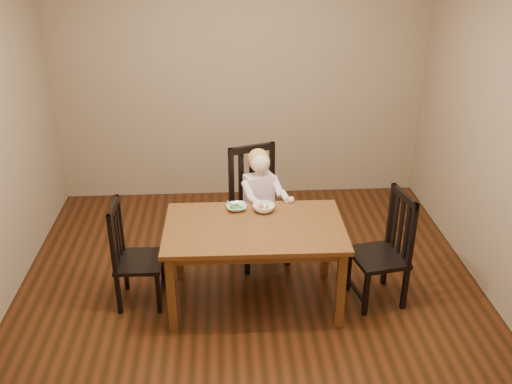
{
  "coord_description": "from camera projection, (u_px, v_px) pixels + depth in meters",
  "views": [
    {
      "loc": [
        -0.19,
        -3.99,
        2.9
      ],
      "look_at": [
        0.06,
        0.25,
        0.84
      ],
      "focal_mm": 40.0,
      "sensor_mm": 36.0,
      "label": 1
    }
  ],
  "objects": [
    {
      "name": "fork",
      "position": [
        232.0,
        206.0,
        4.69
      ],
      "size": [
        0.09,
        0.11,
        0.05
      ],
      "rotation": [
        0.0,
        0.0,
        0.66
      ],
      "color": "silver",
      "rests_on": "bowl_peas"
    },
    {
      "name": "room",
      "position": [
        250.0,
        146.0,
        4.28
      ],
      "size": [
        4.01,
        4.01,
        2.71
      ],
      "color": "#441F0E",
      "rests_on": "ground"
    },
    {
      "name": "bowl_veg",
      "position": [
        264.0,
        208.0,
        4.7
      ],
      "size": [
        0.24,
        0.24,
        0.06
      ],
      "primitive_type": "imported",
      "rotation": [
        0.0,
        0.0,
        0.39
      ],
      "color": "white",
      "rests_on": "dining_table"
    },
    {
      "name": "chair_child",
      "position": [
        257.0,
        207.0,
        5.19
      ],
      "size": [
        0.58,
        0.57,
        1.07
      ],
      "rotation": [
        0.0,
        0.0,
        3.47
      ],
      "color": "black",
      "rests_on": "room"
    },
    {
      "name": "bowl_peas",
      "position": [
        236.0,
        207.0,
        4.72
      ],
      "size": [
        0.18,
        0.18,
        0.04
      ],
      "primitive_type": "imported",
      "rotation": [
        0.0,
        0.0,
        0.11
      ],
      "color": "white",
      "rests_on": "dining_table"
    },
    {
      "name": "chair_right",
      "position": [
        384.0,
        251.0,
        4.62
      ],
      "size": [
        0.47,
        0.48,
        0.96
      ],
      "rotation": [
        0.0,
        0.0,
        1.76
      ],
      "color": "black",
      "rests_on": "room"
    },
    {
      "name": "toddler",
      "position": [
        260.0,
        195.0,
        5.08
      ],
      "size": [
        0.45,
        0.5,
        0.58
      ],
      "primitive_type": null,
      "rotation": [
        0.0,
        0.0,
        3.47
      ],
      "color": "silver",
      "rests_on": "chair_child"
    },
    {
      "name": "chair_left",
      "position": [
        133.0,
        256.0,
        4.6
      ],
      "size": [
        0.38,
        0.4,
        0.9
      ],
      "rotation": [
        0.0,
        0.0,
        -1.6
      ],
      "color": "black",
      "rests_on": "room"
    },
    {
      "name": "dining_table",
      "position": [
        254.0,
        235.0,
        4.52
      ],
      "size": [
        1.43,
        0.87,
        0.71
      ],
      "rotation": [
        0.0,
        0.0,
        -0.01
      ],
      "color": "#533113",
      "rests_on": "room"
    }
  ]
}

